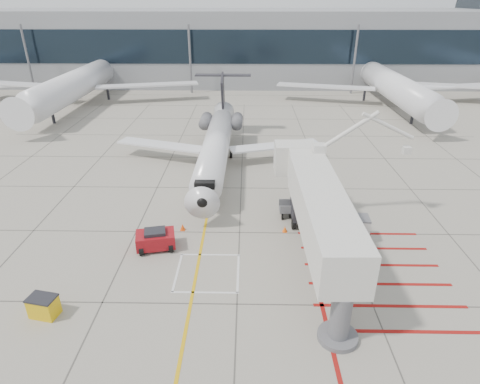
{
  "coord_description": "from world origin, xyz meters",
  "views": [
    {
      "loc": [
        0.51,
        -22.33,
        16.3
      ],
      "look_at": [
        0.0,
        6.0,
        2.5
      ],
      "focal_mm": 30.0,
      "sensor_mm": 36.0,
      "label": 1
    }
  ],
  "objects_px": {
    "regional_jet": "(214,139)",
    "spill_bin": "(44,306)",
    "pushback_tug": "(156,239)",
    "jet_bridge": "(321,219)"
  },
  "relations": [
    {
      "from": "jet_bridge",
      "to": "pushback_tug",
      "type": "xyz_separation_m",
      "value": [
        -11.22,
        2.01,
        -2.9
      ]
    },
    {
      "from": "regional_jet",
      "to": "spill_bin",
      "type": "height_order",
      "value": "regional_jet"
    },
    {
      "from": "regional_jet",
      "to": "pushback_tug",
      "type": "relative_size",
      "value": 10.84
    },
    {
      "from": "jet_bridge",
      "to": "spill_bin",
      "type": "relative_size",
      "value": 12.39
    },
    {
      "from": "spill_bin",
      "to": "jet_bridge",
      "type": "bearing_deg",
      "value": 28.38
    },
    {
      "from": "regional_jet",
      "to": "pushback_tug",
      "type": "bearing_deg",
      "value": -103.18
    },
    {
      "from": "jet_bridge",
      "to": "pushback_tug",
      "type": "relative_size",
      "value": 6.81
    },
    {
      "from": "pushback_tug",
      "to": "spill_bin",
      "type": "relative_size",
      "value": 1.82
    },
    {
      "from": "regional_jet",
      "to": "spill_bin",
      "type": "xyz_separation_m",
      "value": [
        -8.14,
        -20.04,
        -3.2
      ]
    },
    {
      "from": "jet_bridge",
      "to": "spill_bin",
      "type": "height_order",
      "value": "jet_bridge"
    }
  ]
}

